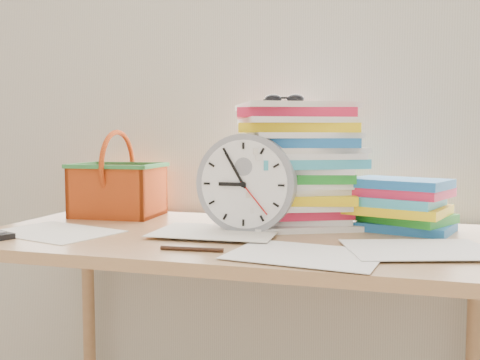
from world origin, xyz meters
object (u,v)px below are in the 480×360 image
(paper_stack, at_px, (296,165))
(basket, at_px, (118,174))
(clock, at_px, (246,183))
(book_stack, at_px, (402,205))
(desk, at_px, (235,261))

(paper_stack, relative_size, basket, 1.29)
(clock, xyz_separation_m, book_stack, (0.41, 0.16, -0.06))
(desk, xyz_separation_m, book_stack, (0.43, 0.18, 0.15))
(paper_stack, relative_size, book_stack, 1.26)
(clock, bearing_deg, book_stack, 20.71)
(desk, xyz_separation_m, clock, (0.02, 0.03, 0.21))
(paper_stack, height_order, book_stack, paper_stack)
(book_stack, xyz_separation_m, basket, (-0.90, 0.03, 0.07))
(paper_stack, xyz_separation_m, clock, (-0.11, -0.15, -0.04))
(clock, bearing_deg, paper_stack, 54.57)
(desk, bearing_deg, clock, 47.73)
(basket, bearing_deg, paper_stack, -5.82)
(desk, distance_m, book_stack, 0.49)
(basket, bearing_deg, desk, -27.07)
(desk, height_order, clock, clock)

